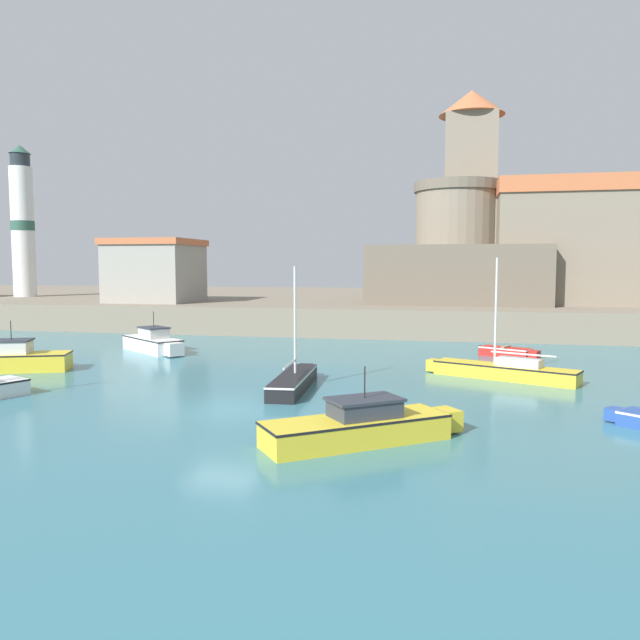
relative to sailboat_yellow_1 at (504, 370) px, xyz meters
The scene contains 12 objects.
ground_plane 12.90m from the sailboat_yellow_1, 141.06° to the right, with size 200.00×200.00×0.00m, color teal.
quay_seawall 34.71m from the sailboat_yellow_1, 106.80° to the left, with size 120.00×40.00×2.03m, color gray.
sailboat_yellow_1 is the anchor object (origin of this frame).
sailboat_black_2 9.43m from the sailboat_yellow_1, 154.44° to the right, with size 1.48×6.05×4.96m.
motorboat_white_4 19.74m from the sailboat_yellow_1, 166.13° to the left, with size 5.09×4.33×2.36m.
motorboat_yellow_5 22.77m from the sailboat_yellow_1, behind, with size 5.53×3.25×2.41m.
motorboat_yellow_6 12.04m from the sailboat_yellow_1, 113.00° to the right, with size 5.64×4.64×2.18m.
dinghy_red_7 7.10m from the sailboat_yellow_1, 84.13° to the left, with size 3.23×2.25×0.58m.
church 27.98m from the sailboat_yellow_1, 79.81° to the left, with size 14.77×16.09×17.01m.
fortress 24.97m from the sailboat_yellow_1, 94.76° to the left, with size 13.52×13.52×9.70m.
lighthouse 49.01m from the sailboat_yellow_1, 150.55° to the left, with size 2.11×2.11×14.13m.
harbor_shed_near_wharf 32.32m from the sailboat_yellow_1, 144.31° to the left, with size 6.74×6.50×5.08m.
Camera 1 is at (7.80, -20.14, 5.02)m, focal length 35.00 mm.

